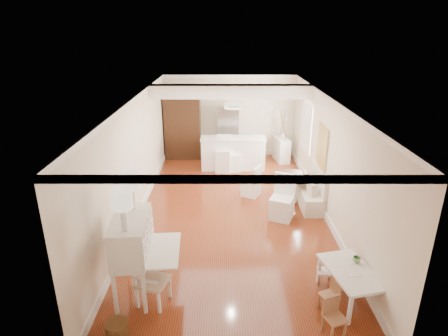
{
  "coord_description": "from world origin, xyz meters",
  "views": [
    {
      "loc": [
        -0.18,
        -8.24,
        4.31
      ],
      "look_at": [
        -0.19,
        0.3,
        1.07
      ],
      "focal_mm": 30.0,
      "sensor_mm": 36.0,
      "label": 1
    }
  ],
  "objects_px": {
    "kids_chair_a": "(329,295)",
    "sideboard": "(282,150)",
    "kids_chair_b": "(325,271)",
    "bar_stool_left": "(223,154)",
    "wicker_basket": "(117,332)",
    "bar_stool_right": "(234,157)",
    "secretary_bureau": "(133,257)",
    "slip_chair_far": "(251,181)",
    "pantry_cabinet": "(183,125)",
    "slip_chair_near": "(282,198)",
    "kids_chair_c": "(335,318)",
    "gustavian_armchair": "(153,280)",
    "kids_table": "(349,285)",
    "dining_table": "(291,188)",
    "fridge": "(238,133)",
    "breakfast_counter": "(233,153)"
  },
  "relations": [
    {
      "from": "pantry_cabinet",
      "to": "fridge",
      "type": "bearing_deg",
      "value": -0.9
    },
    {
      "from": "gustavian_armchair",
      "to": "wicker_basket",
      "type": "height_order",
      "value": "gustavian_armchair"
    },
    {
      "from": "secretary_bureau",
      "to": "breakfast_counter",
      "type": "bearing_deg",
      "value": 69.52
    },
    {
      "from": "secretary_bureau",
      "to": "bar_stool_right",
      "type": "bearing_deg",
      "value": 68.69
    },
    {
      "from": "slip_chair_near",
      "to": "bar_stool_left",
      "type": "distance_m",
      "value": 3.39
    },
    {
      "from": "dining_table",
      "to": "bar_stool_left",
      "type": "distance_m",
      "value": 2.75
    },
    {
      "from": "sideboard",
      "to": "breakfast_counter",
      "type": "bearing_deg",
      "value": -166.1
    },
    {
      "from": "gustavian_armchair",
      "to": "sideboard",
      "type": "distance_m",
      "value": 7.69
    },
    {
      "from": "slip_chair_far",
      "to": "fridge",
      "type": "bearing_deg",
      "value": -147.92
    },
    {
      "from": "kids_chair_a",
      "to": "kids_chair_c",
      "type": "height_order",
      "value": "kids_chair_c"
    },
    {
      "from": "slip_chair_near",
      "to": "bar_stool_right",
      "type": "distance_m",
      "value": 3.31
    },
    {
      "from": "slip_chair_far",
      "to": "gustavian_armchair",
      "type": "bearing_deg",
      "value": 3.67
    },
    {
      "from": "fridge",
      "to": "slip_chair_far",
      "type": "bearing_deg",
      "value": -85.65
    },
    {
      "from": "slip_chair_near",
      "to": "gustavian_armchair",
      "type": "bearing_deg",
      "value": -107.99
    },
    {
      "from": "kids_chair_a",
      "to": "sideboard",
      "type": "distance_m",
      "value": 7.21
    },
    {
      "from": "gustavian_armchair",
      "to": "wicker_basket",
      "type": "bearing_deg",
      "value": 172.34
    },
    {
      "from": "gustavian_armchair",
      "to": "kids_chair_c",
      "type": "bearing_deg",
      "value": -86.26
    },
    {
      "from": "secretary_bureau",
      "to": "wicker_basket",
      "type": "xyz_separation_m",
      "value": [
        -0.03,
        -1.07,
        -0.56
      ]
    },
    {
      "from": "secretary_bureau",
      "to": "kids_chair_c",
      "type": "bearing_deg",
      "value": -20.31
    },
    {
      "from": "kids_chair_a",
      "to": "slip_chair_near",
      "type": "distance_m",
      "value": 3.13
    },
    {
      "from": "kids_chair_b",
      "to": "dining_table",
      "type": "xyz_separation_m",
      "value": [
        -0.04,
        3.45,
        0.08
      ]
    },
    {
      "from": "kids_chair_b",
      "to": "pantry_cabinet",
      "type": "xyz_separation_m",
      "value": [
        -3.2,
        6.89,
        0.89
      ]
    },
    {
      "from": "bar_stool_left",
      "to": "kids_chair_b",
      "type": "bearing_deg",
      "value": -65.29
    },
    {
      "from": "secretary_bureau",
      "to": "fridge",
      "type": "xyz_separation_m",
      "value": [
        2.0,
        7.1,
        0.18
      ]
    },
    {
      "from": "gustavian_armchair",
      "to": "slip_chair_far",
      "type": "height_order",
      "value": "gustavian_armchair"
    },
    {
      "from": "dining_table",
      "to": "sideboard",
      "type": "bearing_deg",
      "value": 86.29
    },
    {
      "from": "kids_chair_a",
      "to": "bar_stool_right",
      "type": "distance_m",
      "value": 6.39
    },
    {
      "from": "dining_table",
      "to": "bar_stool_left",
      "type": "relative_size",
      "value": 0.87
    },
    {
      "from": "kids_table",
      "to": "wicker_basket",
      "type": "bearing_deg",
      "value": -166.04
    },
    {
      "from": "kids_table",
      "to": "kids_chair_b",
      "type": "bearing_deg",
      "value": 125.79
    },
    {
      "from": "wicker_basket",
      "to": "kids_chair_b",
      "type": "bearing_deg",
      "value": 21.57
    },
    {
      "from": "secretary_bureau",
      "to": "slip_chair_far",
      "type": "bearing_deg",
      "value": 56.66
    },
    {
      "from": "wicker_basket",
      "to": "bar_stool_right",
      "type": "relative_size",
      "value": 0.36
    },
    {
      "from": "bar_stool_left",
      "to": "bar_stool_right",
      "type": "bearing_deg",
      "value": 12.94
    },
    {
      "from": "wicker_basket",
      "to": "pantry_cabinet",
      "type": "bearing_deg",
      "value": 89.1
    },
    {
      "from": "kids_chair_b",
      "to": "bar_stool_right",
      "type": "height_order",
      "value": "bar_stool_right"
    },
    {
      "from": "kids_chair_c",
      "to": "kids_chair_a",
      "type": "bearing_deg",
      "value": 63.67
    },
    {
      "from": "kids_chair_b",
      "to": "bar_stool_right",
      "type": "relative_size",
      "value": 0.57
    },
    {
      "from": "kids_chair_b",
      "to": "slip_chair_near",
      "type": "bearing_deg",
      "value": -163.52
    },
    {
      "from": "slip_chair_near",
      "to": "bar_stool_right",
      "type": "height_order",
      "value": "slip_chair_near"
    },
    {
      "from": "wicker_basket",
      "to": "slip_chair_near",
      "type": "relative_size",
      "value": 0.31
    },
    {
      "from": "secretary_bureau",
      "to": "kids_chair_b",
      "type": "height_order",
      "value": "secretary_bureau"
    },
    {
      "from": "kids_chair_b",
      "to": "sideboard",
      "type": "xyz_separation_m",
      "value": [
        0.16,
        6.54,
        0.13
      ]
    },
    {
      "from": "slip_chair_near",
      "to": "sideboard",
      "type": "relative_size",
      "value": 1.29
    },
    {
      "from": "secretary_bureau",
      "to": "breakfast_counter",
      "type": "xyz_separation_m",
      "value": [
        1.8,
        6.05,
        -0.21
      ]
    },
    {
      "from": "bar_stool_right",
      "to": "sideboard",
      "type": "bearing_deg",
      "value": 19.97
    },
    {
      "from": "kids_chair_b",
      "to": "bar_stool_left",
      "type": "bearing_deg",
      "value": -155.13
    },
    {
      "from": "fridge",
      "to": "sideboard",
      "type": "xyz_separation_m",
      "value": [
        1.46,
        -0.32,
        -0.5
      ]
    },
    {
      "from": "kids_chair_c",
      "to": "dining_table",
      "type": "height_order",
      "value": "dining_table"
    },
    {
      "from": "fridge",
      "to": "breakfast_counter",
      "type": "bearing_deg",
      "value": -100.78
    }
  ]
}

